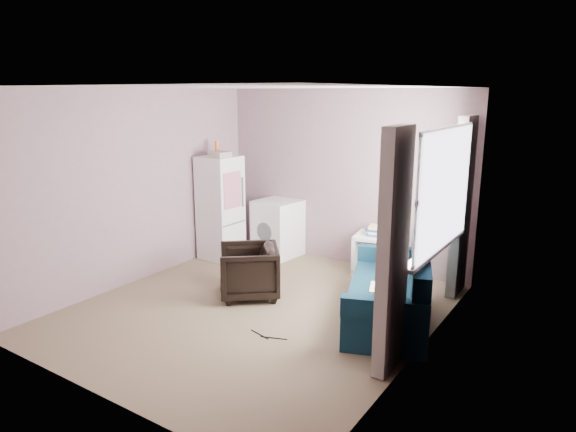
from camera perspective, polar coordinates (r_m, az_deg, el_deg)
name	(u,v)px	position (r m, az deg, el deg)	size (l,w,h in m)	color
room	(256,204)	(5.65, -3.56, 1.34)	(3.84, 4.24, 2.54)	#7D6952
armchair	(249,269)	(6.29, -4.37, -5.88)	(0.69, 0.64, 0.71)	black
fridge	(220,207)	(7.69, -7.52, 0.97)	(0.56, 0.54, 1.75)	silver
washing_machine	(278,227)	(7.82, -1.15, -1.22)	(0.67, 0.67, 0.85)	silver
side_table	(374,251)	(7.18, 9.51, -3.84)	(0.58, 0.58, 0.68)	white
sofa	(393,294)	(5.79, 11.60, -8.51)	(1.40, 1.99, 0.81)	#0E3044
window_dressing	(434,226)	(5.50, 15.87, -1.06)	(0.17, 2.62, 2.18)	white
floor_cables	(267,336)	(5.43, -2.38, -13.19)	(0.44, 0.11, 0.01)	black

